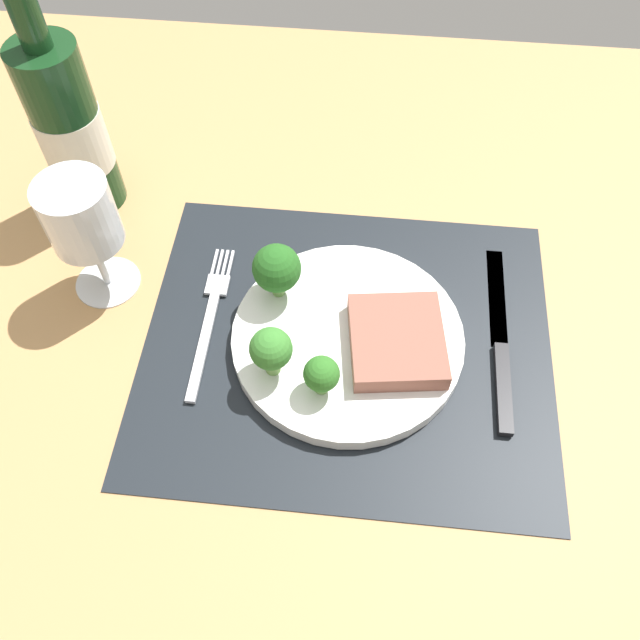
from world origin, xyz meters
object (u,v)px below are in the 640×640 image
at_px(wine_glass, 82,221).
at_px(wine_bottle, 70,127).
at_px(plate, 348,339).
at_px(knife, 501,350).
at_px(fork, 210,318).
at_px(steak, 397,341).

bearing_deg(wine_glass, wine_bottle, 111.82).
distance_m(plate, wine_bottle, 0.38).
bearing_deg(knife, plate, -178.30).
bearing_deg(fork, steak, -4.57).
bearing_deg(fork, plate, -3.14).
height_order(plate, fork, plate).
bearing_deg(knife, wine_bottle, 159.70).
bearing_deg(plate, wine_bottle, 150.69).
bearing_deg(wine_bottle, knife, -20.06).
bearing_deg(fork, wine_glass, 164.62).
height_order(fork, wine_bottle, wine_bottle).
height_order(steak, wine_glass, wine_glass).
bearing_deg(wine_glass, knife, -6.43).
relative_size(fork, wine_bottle, 0.65).
bearing_deg(wine_bottle, wine_glass, -68.18).
bearing_deg(wine_bottle, plate, -29.31).
distance_m(wine_bottle, wine_glass, 0.14).
distance_m(knife, wine_bottle, 0.52).
xyz_separation_m(knife, wine_bottle, (-0.48, 0.17, 0.10)).
bearing_deg(wine_bottle, fork, -43.77).
height_order(fork, knife, knife).
relative_size(plate, wine_bottle, 0.80).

